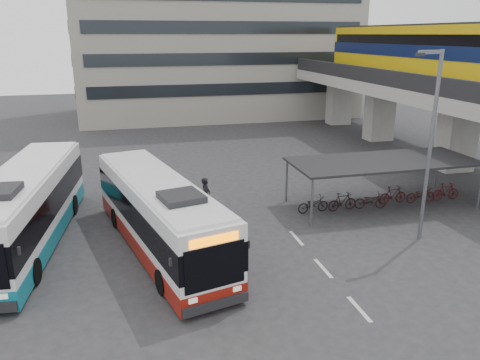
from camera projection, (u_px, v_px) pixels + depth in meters
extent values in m
plane|color=#28282B|center=(244.00, 244.00, 20.92)|extent=(120.00, 120.00, 0.00)
cube|color=gray|center=(457.00, 137.00, 31.63)|extent=(2.20, 1.60, 4.60)
cube|color=gray|center=(380.00, 114.00, 40.88)|extent=(2.20, 1.60, 4.60)
cube|color=gray|center=(339.00, 102.00, 48.28)|extent=(2.20, 1.60, 4.60)
cube|color=gray|center=(425.00, 90.00, 34.50)|extent=(8.00, 32.00, 0.90)
cube|color=black|center=(381.00, 77.00, 33.32)|extent=(0.35, 32.00, 1.10)
cube|color=black|center=(471.00, 75.00, 35.09)|extent=(0.35, 32.00, 1.10)
cube|color=#C8A10B|center=(408.00, 53.00, 36.22)|extent=(2.90, 20.00, 3.90)
cube|color=#0A1439|center=(408.00, 50.00, 36.16)|extent=(2.98, 20.02, 0.90)
cube|color=black|center=(409.00, 39.00, 35.92)|extent=(2.96, 19.20, 0.70)
cube|color=black|center=(411.00, 26.00, 35.64)|extent=(2.70, 19.60, 0.25)
cylinder|color=#595B60|center=(287.00, 181.00, 25.87)|extent=(0.12, 0.12, 2.40)
cylinder|color=#595B60|center=(437.00, 169.00, 28.12)|extent=(0.12, 0.12, 2.40)
cylinder|color=#595B60|center=(312.00, 203.00, 22.54)|extent=(0.12, 0.12, 2.40)
cylinder|color=#595B60|center=(480.00, 187.00, 24.79)|extent=(0.12, 0.12, 2.40)
cube|color=black|center=(384.00, 161.00, 24.95)|extent=(10.00, 4.00, 0.12)
imported|color=black|center=(312.00, 203.00, 24.62)|extent=(1.71, 0.60, 0.90)
imported|color=black|center=(340.00, 200.00, 24.98)|extent=(1.66, 0.47, 1.00)
imported|color=black|center=(367.00, 198.00, 25.37)|extent=(1.72, 0.60, 0.90)
imported|color=black|center=(393.00, 195.00, 25.73)|extent=(1.66, 0.47, 1.00)
imported|color=#350C0F|center=(419.00, 194.00, 26.12)|extent=(1.71, 0.60, 0.90)
imported|color=#3F0C0F|center=(444.00, 191.00, 26.48)|extent=(1.66, 0.47, 1.00)
cube|color=gray|center=(214.00, 1.00, 51.90)|extent=(30.00, 15.00, 25.00)
cube|color=beige|center=(359.00, 309.00, 15.95)|extent=(0.15, 1.60, 0.01)
cube|color=beige|center=(323.00, 268.00, 18.73)|extent=(0.15, 1.60, 0.01)
cube|color=beige|center=(296.00, 238.00, 21.50)|extent=(0.15, 1.60, 0.01)
cube|color=white|center=(159.00, 211.00, 19.98)|extent=(5.04, 11.70, 2.62)
cube|color=maroon|center=(160.00, 237.00, 20.35)|extent=(5.09, 11.74, 0.72)
cube|color=black|center=(158.00, 208.00, 19.95)|extent=(5.10, 11.73, 1.10)
cube|color=#FF7300|center=(214.00, 240.00, 14.86)|extent=(1.67, 0.48, 0.29)
cube|color=black|center=(181.00, 197.00, 17.11)|extent=(1.78, 1.82, 0.27)
cylinder|color=black|center=(162.00, 282.00, 16.76)|extent=(0.50, 0.99, 0.95)
cylinder|color=black|center=(161.00, 210.00, 23.57)|extent=(0.50, 0.99, 0.95)
cube|color=white|center=(26.00, 204.00, 20.53)|extent=(3.87, 12.24, 2.76)
cube|color=#0D6879|center=(30.00, 231.00, 20.91)|extent=(3.91, 12.28, 0.75)
cube|color=black|center=(26.00, 202.00, 20.49)|extent=(3.93, 12.26, 1.15)
cylinder|color=black|center=(73.00, 205.00, 24.26)|extent=(0.41, 1.03, 1.00)
imported|color=black|center=(206.00, 195.00, 24.38)|extent=(0.71, 0.81, 1.88)
cylinder|color=#595B60|center=(430.00, 150.00, 20.18)|extent=(0.17, 0.17, 8.39)
cube|color=#595B60|center=(431.00, 52.00, 18.69)|extent=(1.26, 0.41, 0.16)
cube|color=black|center=(420.00, 54.00, 18.48)|extent=(0.40, 0.26, 0.13)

